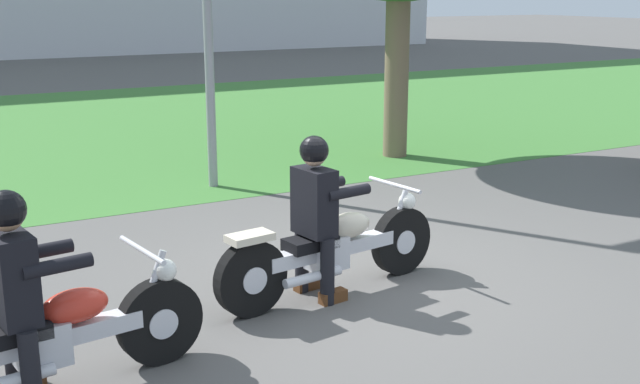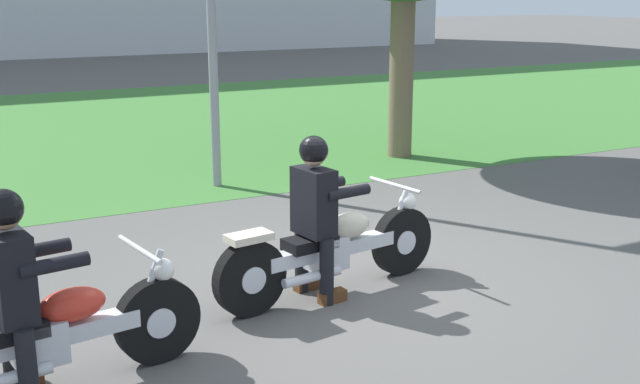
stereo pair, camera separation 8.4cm
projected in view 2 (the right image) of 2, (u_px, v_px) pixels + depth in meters
The scene contains 6 objects.
ground at pixel (365, 283), 6.95m from camera, with size 120.00×120.00×0.00m, color #565451.
grass_verge at pixel (113, 128), 14.84m from camera, with size 60.00×12.00×0.01m, color #3D7533.
motorcycle_lead at pixel (332, 250), 6.64m from camera, with size 2.23×0.69×0.87m.
rider_lead at pixel (316, 205), 6.44m from camera, with size 0.59×0.51×1.39m.
motorcycle_follow at pixel (48, 338), 4.97m from camera, with size 2.12×0.68×0.86m.
rider_follow at pixel (14, 281), 4.77m from camera, with size 0.59×0.51×1.38m.
Camera 2 is at (-3.43, -5.57, 2.52)m, focal length 43.91 mm.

